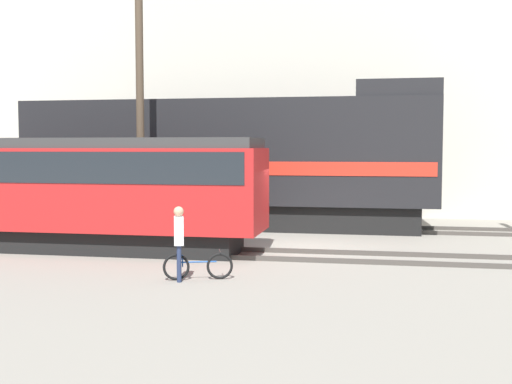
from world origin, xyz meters
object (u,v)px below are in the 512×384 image
object	(u,v)px
bicycle	(198,266)
utility_pole_left	(140,115)
person	(179,236)
freight_locomotive	(230,161)
streetcar	(63,186)

from	to	relation	value
bicycle	utility_pole_left	size ratio (longest dim) A/B	0.19
person	utility_pole_left	xyz separation A→B (m)	(-3.61, 6.99, 3.21)
freight_locomotive	person	size ratio (longest dim) A/B	9.02
freight_locomotive	bicycle	xyz separation A→B (m)	(1.52, -9.91, -2.29)
person	utility_pole_left	world-z (taller)	utility_pole_left
streetcar	bicycle	world-z (taller)	streetcar
person	utility_pole_left	bearing A→B (deg)	117.28
streetcar	person	size ratio (longest dim) A/B	6.96
utility_pole_left	bicycle	bearing A→B (deg)	-59.27
freight_locomotive	bicycle	size ratio (longest dim) A/B	9.96
freight_locomotive	utility_pole_left	bearing A→B (deg)	-127.75
bicycle	utility_pole_left	world-z (taller)	utility_pole_left
streetcar	utility_pole_left	world-z (taller)	utility_pole_left
streetcar	utility_pole_left	xyz separation A→B (m)	(1.30, 3.20, 2.33)
freight_locomotive	utility_pole_left	xyz separation A→B (m)	(-2.47, -3.20, 1.69)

